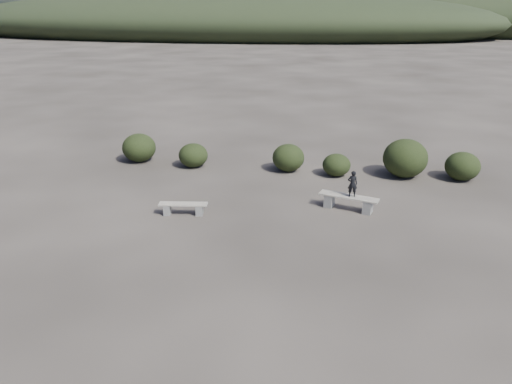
# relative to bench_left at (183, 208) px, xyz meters

# --- Properties ---
(ground) EXTENTS (1200.00, 1200.00, 0.00)m
(ground) POSITION_rel_bench_left_xyz_m (3.22, -3.81, -0.24)
(ground) COLOR #28231F
(ground) RESTS_ON ground
(bench_left) EXTENTS (1.64, 0.58, 0.40)m
(bench_left) POSITION_rel_bench_left_xyz_m (0.00, 0.00, 0.00)
(bench_left) COLOR slate
(bench_left) RESTS_ON ground
(bench_right) EXTENTS (2.05, 0.94, 0.50)m
(bench_right) POSITION_rel_bench_left_xyz_m (5.38, 1.43, 0.06)
(bench_right) COLOR slate
(bench_right) RESTS_ON ground
(seated_person) EXTENTS (0.36, 0.26, 0.90)m
(seated_person) POSITION_rel_bench_left_xyz_m (5.48, 1.40, 0.71)
(seated_person) COLOR black
(seated_person) RESTS_ON bench_right
(shrub_a) EXTENTS (1.24, 1.24, 1.02)m
(shrub_a) POSITION_rel_bench_left_xyz_m (-1.20, 5.01, 0.26)
(shrub_a) COLOR black
(shrub_a) RESTS_ON ground
(shrub_b) EXTENTS (1.33, 1.33, 1.14)m
(shrub_b) POSITION_rel_bench_left_xyz_m (2.86, 5.20, 0.33)
(shrub_b) COLOR black
(shrub_b) RESTS_ON ground
(shrub_c) EXTENTS (1.13, 1.13, 0.91)m
(shrub_c) POSITION_rel_bench_left_xyz_m (4.86, 4.94, 0.21)
(shrub_c) COLOR black
(shrub_c) RESTS_ON ground
(shrub_d) EXTENTS (1.77, 1.77, 1.54)m
(shrub_d) POSITION_rel_bench_left_xyz_m (7.55, 5.33, 0.53)
(shrub_d) COLOR black
(shrub_d) RESTS_ON ground
(shrub_e) EXTENTS (1.35, 1.35, 1.12)m
(shrub_e) POSITION_rel_bench_left_xyz_m (9.76, 5.35, 0.32)
(shrub_e) COLOR black
(shrub_e) RESTS_ON ground
(shrub_f) EXTENTS (1.46, 1.46, 1.24)m
(shrub_f) POSITION_rel_bench_left_xyz_m (-3.78, 5.33, 0.37)
(shrub_f) COLOR black
(shrub_f) RESTS_ON ground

